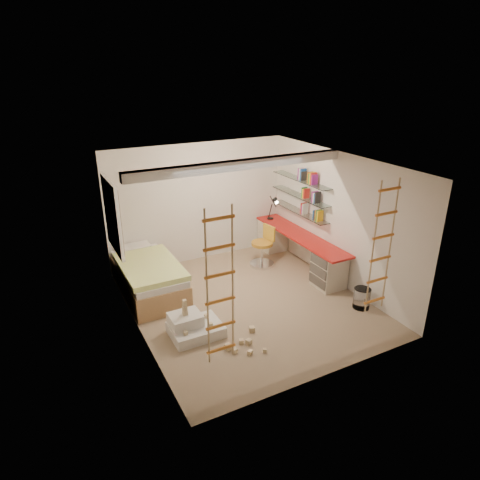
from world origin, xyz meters
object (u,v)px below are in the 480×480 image
bed (149,277)px  swivel_chair (263,251)px  desk (299,249)px  play_platform (193,327)px

bed → swivel_chair: swivel_chair is taller
desk → play_platform: size_ratio=3.40×
desk → swivel_chair: (-0.65, 0.41, -0.08)m
play_platform → desk: bearing=23.9°
bed → play_platform: size_ratio=2.43×
bed → play_platform: bed is taller
play_platform → swivel_chair: bearing=36.6°
desk → swivel_chair: 0.77m
bed → play_platform: bearing=-82.5°
bed → desk: bearing=-6.5°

